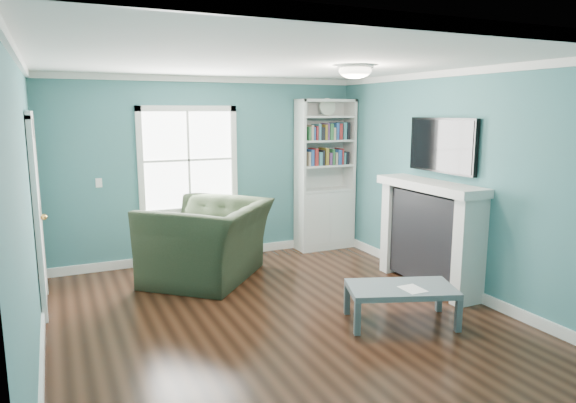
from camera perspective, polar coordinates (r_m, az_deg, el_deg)
name	(u,v)px	position (r m, az deg, el deg)	size (l,w,h in m)	color
floor	(281,319)	(5.46, -0.82, -12.94)	(5.00, 5.00, 0.00)	black
room_walls	(280,168)	(5.05, -0.87, 3.80)	(5.00, 5.00, 5.00)	teal
trim	(280,202)	(5.10, -0.86, -0.05)	(4.50, 5.00, 2.60)	white
window	(189,160)	(7.32, -10.98, 4.54)	(1.40, 0.06, 1.50)	white
bookshelf	(325,190)	(7.97, 4.09, 1.32)	(0.90, 0.35, 2.31)	silver
fireplace	(430,235)	(6.49, 15.47, -3.63)	(0.44, 1.58, 1.30)	black
tv	(442,145)	(6.41, 16.76, 6.00)	(0.06, 1.10, 0.65)	black
door	(37,211)	(6.09, -26.12, -1.00)	(0.12, 0.98, 2.17)	silver
ceiling_fixture	(355,70)	(5.55, 7.47, 14.28)	(0.38, 0.38, 0.15)	white
light_switch	(99,183)	(7.16, -20.27, 1.96)	(0.08, 0.01, 0.12)	white
recliner	(208,228)	(6.60, -8.91, -2.97)	(1.51, 0.98, 1.32)	black
coffee_table	(401,291)	(5.39, 12.46, -9.69)	(1.19, 0.91, 0.38)	#495358
paper_sheet	(412,289)	(5.31, 13.66, -9.43)	(0.20, 0.25, 0.00)	white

